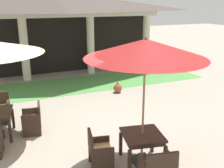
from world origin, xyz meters
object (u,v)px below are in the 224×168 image
at_px(patio_umbrella_mid_left, 146,49).
at_px(patio_chair_mid_left_west, 99,151).
at_px(patio_chair_near_foreground_east, 33,120).
at_px(terracotta_urn, 118,88).
at_px(patio_table_mid_left, 142,138).

height_order(patio_umbrella_mid_left, patio_chair_mid_left_west, patio_umbrella_mid_left).
relative_size(patio_chair_near_foreground_east, terracotta_urn, 1.93).
height_order(patio_table_mid_left, patio_chair_mid_left_west, patio_chair_mid_left_west).
height_order(patio_table_mid_left, patio_umbrella_mid_left, patio_umbrella_mid_left).
height_order(patio_table_mid_left, terracotta_urn, patio_table_mid_left).
bearing_deg(patio_chair_near_foreground_east, patio_table_mid_left, -131.90).
xyz_separation_m(patio_chair_mid_left_west, terracotta_urn, (2.50, 4.51, -0.21)).
relative_size(patio_umbrella_mid_left, patio_chair_mid_left_west, 3.36).
height_order(patio_chair_mid_left_west, terracotta_urn, patio_chair_mid_left_west).
xyz_separation_m(patio_chair_near_foreground_east, patio_umbrella_mid_left, (2.07, -2.48, 2.21)).
distance_m(patio_table_mid_left, patio_chair_mid_left_west, 1.00).
distance_m(patio_chair_near_foreground_east, patio_table_mid_left, 3.24).
distance_m(patio_umbrella_mid_left, terracotta_urn, 5.52).
bearing_deg(terracotta_urn, patio_chair_mid_left_west, -118.99).
bearing_deg(patio_chair_near_foreground_east, terracotta_urn, -50.00).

